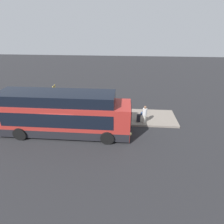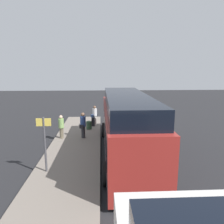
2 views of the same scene
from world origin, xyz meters
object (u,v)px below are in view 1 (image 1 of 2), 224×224
bus_lead (63,116)px  trash_bin (128,116)px  passenger_boarding (105,102)px  passenger_waiting (104,108)px  suitcase (138,118)px  passenger_with_bags (144,114)px  sign_post (55,95)px

bus_lead → trash_bin: bus_lead is taller
passenger_boarding → passenger_waiting: passenger_waiting is taller
suitcase → trash_bin: suitcase is taller
passenger_waiting → passenger_with_bags: size_ratio=1.09×
trash_bin → passenger_waiting: bearing=172.7°
passenger_waiting → suitcase: 3.41m
suitcase → trash_bin: 1.05m
bus_lead → trash_bin: (5.32, 2.43, -1.14)m
passenger_waiting → passenger_with_bags: 3.86m
passenger_with_bags → suitcase: bearing=119.6°
passenger_waiting → trash_bin: passenger_waiting is taller
bus_lead → passenger_with_bags: (6.83, 2.00, -0.57)m
passenger_boarding → passenger_waiting: (0.04, -1.53, 0.09)m
suitcase → sign_post: bearing=167.0°
sign_post → trash_bin: 7.80m
passenger_boarding → passenger_waiting: bearing=82.1°
suitcase → passenger_boarding: bearing=147.3°
bus_lead → passenger_with_bags: bearing=16.4°
passenger_waiting → suitcase: size_ratio=1.91×
passenger_waiting → suitcase: bearing=-84.4°
passenger_with_bags → trash_bin: (-1.50, 0.43, -0.58)m
sign_post → passenger_waiting: bearing=-14.7°
bus_lead → suitcase: size_ratio=11.38×
sign_post → trash_bin: sign_post is taller
bus_lead → passenger_boarding: 5.24m
bus_lead → passenger_waiting: size_ratio=5.95×
bus_lead → passenger_boarding: (3.00, 4.26, -0.57)m
suitcase → bus_lead: bearing=-161.4°
bus_lead → passenger_boarding: bearing=54.9°
bus_lead → passenger_waiting: bus_lead is taller
trash_bin → passenger_boarding: bearing=141.8°
trash_bin → sign_post: bearing=167.5°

